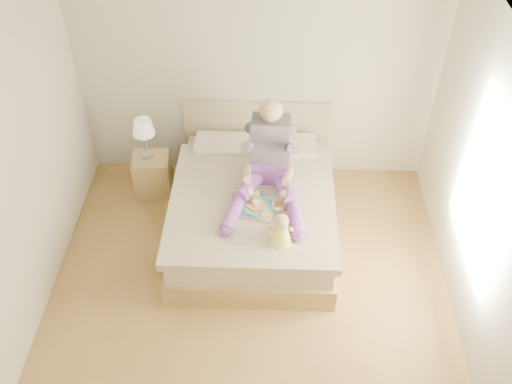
{
  "coord_description": "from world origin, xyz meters",
  "views": [
    {
      "loc": [
        0.19,
        -3.36,
        4.64
      ],
      "look_at": [
        0.04,
        0.81,
        0.77
      ],
      "focal_mm": 40.0,
      "sensor_mm": 36.0,
      "label": 1
    }
  ],
  "objects_px": {
    "bed": "(253,205)",
    "nightstand": "(153,174)",
    "adult": "(269,163)",
    "tray": "(265,207)",
    "baby": "(281,231)"
  },
  "relations": [
    {
      "from": "adult",
      "to": "bed",
      "type": "bearing_deg",
      "value": -166.46
    },
    {
      "from": "baby",
      "to": "bed",
      "type": "bearing_deg",
      "value": 95.9
    },
    {
      "from": "bed",
      "to": "tray",
      "type": "bearing_deg",
      "value": -68.58
    },
    {
      "from": "baby",
      "to": "nightstand",
      "type": "bearing_deg",
      "value": 123.99
    },
    {
      "from": "nightstand",
      "to": "adult",
      "type": "distance_m",
      "value": 1.59
    },
    {
      "from": "adult",
      "to": "tray",
      "type": "height_order",
      "value": "adult"
    },
    {
      "from": "nightstand",
      "to": "tray",
      "type": "bearing_deg",
      "value": -38.8
    },
    {
      "from": "tray",
      "to": "adult",
      "type": "bearing_deg",
      "value": 99.01
    },
    {
      "from": "bed",
      "to": "adult",
      "type": "distance_m",
      "value": 0.6
    },
    {
      "from": "adult",
      "to": "tray",
      "type": "bearing_deg",
      "value": -89.99
    },
    {
      "from": "nightstand",
      "to": "tray",
      "type": "xyz_separation_m",
      "value": [
        1.34,
        -0.89,
        0.39
      ]
    },
    {
      "from": "tray",
      "to": "bed",
      "type": "bearing_deg",
      "value": 123.79
    },
    {
      "from": "bed",
      "to": "nightstand",
      "type": "height_order",
      "value": "bed"
    },
    {
      "from": "adult",
      "to": "tray",
      "type": "relative_size",
      "value": 2.15
    },
    {
      "from": "adult",
      "to": "nightstand",
      "type": "bearing_deg",
      "value": 162.55
    }
  ]
}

